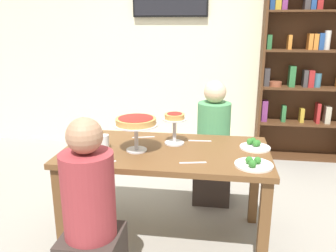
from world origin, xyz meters
name	(u,v)px	position (x,y,z in m)	size (l,w,h in m)	color
ground_plane	(166,237)	(0.00, 0.00, 0.00)	(12.00, 12.00, 0.00)	gray
rear_partition	(192,43)	(0.00, 2.20, 1.40)	(8.00, 0.12, 2.80)	beige
dining_table	(166,162)	(0.00, 0.00, 0.64)	(1.50, 0.81, 0.74)	brown
bookshelf	(306,67)	(1.39, 2.01, 1.14)	(1.10, 0.30, 2.21)	#4C2D19
diner_near_left	(91,228)	(-0.33, -0.70, 0.49)	(0.34, 0.34, 1.15)	#382D28
diner_far_right	(213,151)	(0.33, 0.70, 0.49)	(0.34, 0.34, 1.15)	#382D28
deep_dish_pizza_stand	(136,124)	(-0.21, -0.06, 0.94)	(0.32, 0.32, 0.25)	silver
personal_pizza_stand	(175,123)	(0.04, 0.14, 0.91)	(0.18, 0.18, 0.24)	silver
salad_plate_near_diner	(255,145)	(0.65, 0.13, 0.76)	(0.22, 0.22, 0.06)	white
salad_plate_far_diner	(86,142)	(-0.63, 0.04, 0.75)	(0.24, 0.24, 0.06)	white
salad_plate_spare	(253,164)	(0.61, -0.24, 0.76)	(0.25, 0.25, 0.06)	white
beer_glass_amber_tall	(75,145)	(-0.62, -0.19, 0.81)	(0.08, 0.08, 0.14)	gold
water_glass_clear_near	(104,142)	(-0.45, -0.05, 0.79)	(0.07, 0.07, 0.11)	white
cutlery_fork_near	(200,141)	(0.24, 0.23, 0.74)	(0.18, 0.02, 0.01)	silver
cutlery_knife_near	(102,162)	(-0.38, -0.32, 0.74)	(0.18, 0.02, 0.01)	silver
cutlery_fork_far	(144,137)	(-0.22, 0.25, 0.74)	(0.18, 0.02, 0.01)	silver
cutlery_knife_far	(193,163)	(0.22, -0.24, 0.74)	(0.18, 0.02, 0.01)	silver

